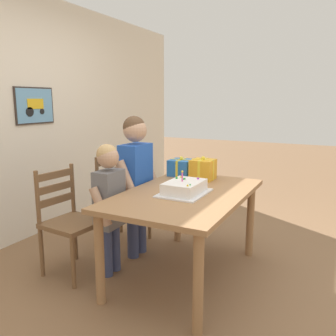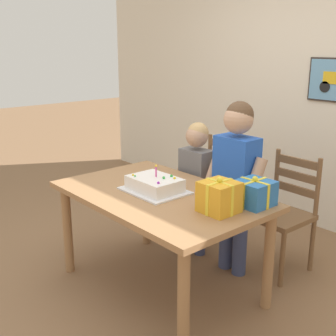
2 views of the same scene
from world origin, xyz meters
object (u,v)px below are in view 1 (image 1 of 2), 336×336
Objects in this scene: chair_right at (121,198)px; child_younger at (109,197)px; chair_left at (69,221)px; gift_box_red_large at (203,170)px; birthday_cake at (184,188)px; child_older at (136,172)px; gift_box_beside_cake at (181,168)px; dining_table at (186,203)px.

child_younger is at bearing -152.59° from chair_right.
chair_left and chair_right have the same top height.
birthday_cake is at bearing -174.02° from gift_box_red_large.
chair_right is at bearing 27.41° from child_younger.
gift_box_red_large reaches higher than chair_right.
child_younger is (-0.20, 0.60, -0.10)m from birthday_cake.
chair_left is 0.77m from chair_right.
gift_box_red_large is 0.25× the size of chair_right.
gift_box_red_large is 0.20× the size of child_younger.
child_older reaches higher than gift_box_red_large.
child_older is at bearing -0.06° from child_younger.
chair_left is at bearing 109.91° from birthday_cake.
gift_box_red_large is 0.95m from chair_right.
child_younger is at bearing 144.05° from gift_box_red_large.
child_younger reaches higher than gift_box_beside_cake.
chair_left is at bearing 149.58° from child_older.
chair_right is (0.77, 0.00, 0.00)m from chair_left.
gift_box_red_large reaches higher than gift_box_beside_cake.
gift_box_beside_cake is at bearing 75.36° from gift_box_red_large.
child_younger is (0.14, -0.33, 0.22)m from chair_left.
gift_box_beside_cake is 0.73m from chair_right.
chair_right is (-0.11, 0.87, -0.37)m from gift_box_red_large.
dining_table is 6.51× the size of gift_box_red_large.
gift_box_red_large reaches higher than chair_left.
gift_box_beside_cake is at bearing -32.74° from chair_left.
child_older is at bearing 121.13° from gift_box_red_large.
chair_left is 0.42m from child_younger.
dining_table is at bearing -151.80° from gift_box_beside_cake.
child_older is (-0.21, -0.33, 0.35)m from chair_right.
birthday_cake is at bearing -115.24° from chair_right.
dining_table is at bearing 10.51° from birthday_cake.
child_younger is at bearing -66.91° from chair_left.
gift_box_red_large is 0.93m from child_younger.
birthday_cake is 0.39× the size of child_younger.
dining_table is 0.64m from child_older.
chair_right is at bearing 64.76° from birthday_cake.
dining_table is 1.61× the size of chair_left.
gift_box_beside_cake is at bearing 28.20° from dining_table.
child_younger reaches higher than birthday_cake.
gift_box_beside_cake is (0.07, 0.26, -0.02)m from gift_box_red_large.
birthday_cake is at bearing -70.09° from chair_left.
gift_box_beside_cake is 0.87m from child_younger.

